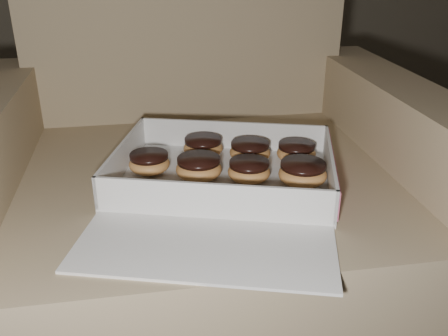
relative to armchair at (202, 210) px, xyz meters
name	(u,v)px	position (x,y,z in m)	size (l,w,h in m)	color
armchair	(202,210)	(0.00, 0.00, 0.00)	(0.99, 0.83, 1.03)	tan
bakery_box	(223,185)	(0.02, -0.17, 0.15)	(0.53, 0.57, 0.07)	white
donut_a	(250,151)	(0.10, -0.07, 0.17)	(0.08, 0.08, 0.04)	#E4994F
donut_b	(199,168)	(-0.02, -0.13, 0.17)	(0.09, 0.09, 0.04)	#E4994F
donut_c	(203,147)	(0.00, -0.03, 0.17)	(0.08, 0.08, 0.04)	#E4994F
donut_d	(303,173)	(0.17, -0.19, 0.17)	(0.09, 0.09, 0.05)	#E4994F
donut_e	(149,162)	(-0.11, -0.09, 0.17)	(0.08, 0.08, 0.04)	#E4994F
donut_f	(296,152)	(0.19, -0.08, 0.17)	(0.08, 0.08, 0.04)	#E4994F
donut_g	(249,170)	(0.07, -0.16, 0.17)	(0.08, 0.08, 0.04)	#E4994F
crumb_a	(163,183)	(-0.09, -0.14, 0.15)	(0.01, 0.01, 0.00)	black
crumb_b	(205,207)	(-0.02, -0.25, 0.15)	(0.01, 0.01, 0.00)	black
crumb_c	(318,196)	(0.18, -0.24, 0.15)	(0.01, 0.01, 0.00)	black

